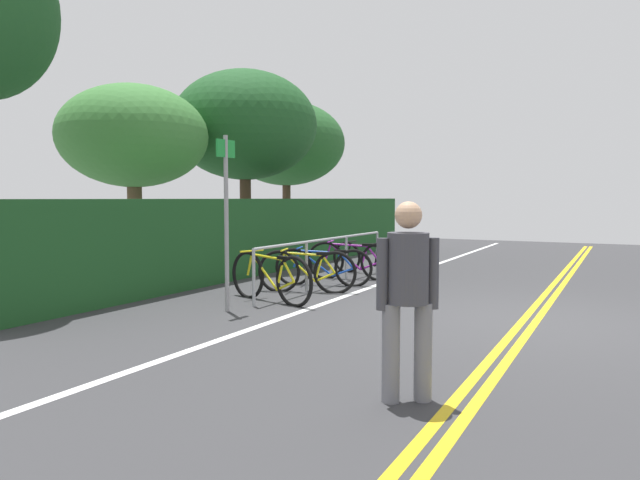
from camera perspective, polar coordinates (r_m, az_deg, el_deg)
ground_plane at (r=8.12m, az=19.70°, el=-7.52°), size 29.09×12.64×0.05m
centre_line_yellow_inner at (r=8.11m, az=20.27°, el=-7.36°), size 26.18×0.10×0.00m
centre_line_yellow_outer at (r=8.13m, az=19.14°, el=-7.30°), size 26.18×0.10×0.00m
bike_lane_stripe_white at (r=8.97m, az=0.87°, el=-6.01°), size 26.18×0.12×0.00m
bike_rack at (r=10.60m, az=0.75°, el=-0.98°), size 4.81×0.05×0.86m
bicycle_0 at (r=8.98m, az=-4.87°, el=-3.63°), size 0.64×1.78×0.79m
bicycle_1 at (r=9.83m, az=-1.28°, el=-3.06°), size 0.62×1.62×0.75m
bicycle_2 at (r=10.61m, az=0.34°, el=-2.63°), size 0.64×1.73×0.72m
bicycle_3 at (r=11.43m, az=3.16°, el=-2.00°), size 0.55×1.80×0.77m
bicycle_4 at (r=12.30m, az=4.67°, el=-1.76°), size 0.46×1.69×0.70m
pedestrian at (r=4.57m, az=8.50°, el=-4.69°), size 0.32×0.42×1.55m
sign_post_near at (r=8.18m, az=-9.08°, el=3.18°), size 0.36×0.06×2.43m
hedge_backdrop at (r=13.00m, az=-5.10°, el=0.57°), size 13.76×0.85×1.56m
tree_mid at (r=12.35m, az=-17.66°, el=9.50°), size 2.93×2.93×3.81m
tree_far_right at (r=14.12m, az=-7.31°, el=10.93°), size 3.39×3.39×4.55m
tree_extra at (r=17.76m, az=-3.29°, el=9.30°), size 3.49×3.49×4.45m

